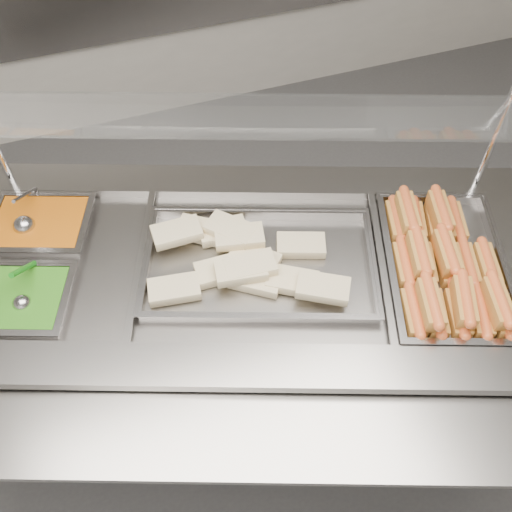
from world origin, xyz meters
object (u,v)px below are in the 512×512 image
object	(u,v)px
steam_counter	(242,336)
serving_spoon	(23,297)
ladle	(25,224)
pan_wraps	(259,266)
sneeze_guard	(239,117)
pan_hotdogs	(443,271)

from	to	relation	value
steam_counter	serving_spoon	size ratio (longest dim) A/B	12.18
ladle	pan_wraps	bearing A→B (deg)	-29.76
ladle	serving_spoon	distance (m)	0.32
steam_counter	pan_wraps	bearing A→B (deg)	-19.82
steam_counter	pan_wraps	distance (m)	0.47
sneeze_guard	pan_hotdogs	bearing A→B (deg)	-39.10
steam_counter	sneeze_guard	size ratio (longest dim) A/B	1.24
ladle	serving_spoon	world-z (taller)	same
pan_wraps	ladle	distance (m)	0.83
sneeze_guard	ladle	world-z (taller)	sneeze_guard
steam_counter	sneeze_guard	xyz separation A→B (m)	(0.08, 0.23, 0.89)
steam_counter	serving_spoon	world-z (taller)	serving_spoon
pan_hotdogs	serving_spoon	world-z (taller)	serving_spoon
pan_wraps	serving_spoon	distance (m)	0.76
pan_hotdogs	serving_spoon	distance (m)	1.37
pan_hotdogs	pan_wraps	xyz separation A→B (m)	(-0.58, 0.21, 0.02)
sneeze_guard	pan_wraps	distance (m)	0.50
steam_counter	ladle	distance (m)	0.92
pan_wraps	steam_counter	bearing A→B (deg)	160.18
pan_hotdogs	ladle	xyz separation A→B (m)	(-1.30, 0.62, 0.05)
pan_hotdogs	ladle	distance (m)	1.45
sneeze_guard	serving_spoon	bearing A→B (deg)	-168.89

